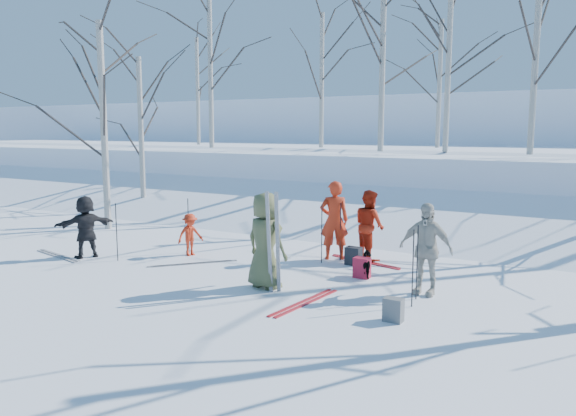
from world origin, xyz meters
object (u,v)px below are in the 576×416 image
Objects in this scene: skier_cream_east at (426,249)px; backpack_red at (362,268)px; backpack_grey at (393,310)px; skier_grey_west at (86,227)px; dog at (368,265)px; skier_red_north at (334,220)px; skier_red_seated at (190,235)px; backpack_dark at (353,256)px; skier_olive_center at (265,241)px; skier_redor_behind at (369,225)px.

skier_cream_east is 1.64m from backpack_red.
backpack_red is 2.62m from backpack_grey.
skier_grey_west is 6.55m from backpack_red.
skier_cream_east is at bearing 121.53° from dog.
skier_red_north is 3.14m from skier_cream_east.
skier_red_seated is at bearing 151.30° from skier_grey_west.
skier_red_seated reaches higher than backpack_dark.
backpack_grey is at bearing -86.64° from skier_red_seated.
skier_red_north is at bearing -81.00° from skier_olive_center.
skier_grey_west is 6.29m from backpack_dark.
dog is at bearing 130.79° from skier_grey_west.
dog is (0.59, -1.47, -0.55)m from skier_redor_behind.
skier_grey_west reaches higher than backpack_dark.
backpack_dark is at bearing 123.27° from backpack_red.
skier_cream_east is at bearing -70.54° from skier_red_seated.
backpack_dark is (-0.69, 0.82, -0.06)m from dog.
skier_olive_center is at bearing -154.50° from skier_cream_east.
backpack_dark reaches higher than backpack_grey.
backpack_dark is (3.74, 1.15, -0.31)m from skier_red_seated.
backpack_grey is 0.95× the size of backpack_dark.
skier_olive_center is 1.08× the size of skier_cream_east.
skier_red_north is 3.46m from skier_red_seated.
skier_redor_behind is 0.89m from backpack_dark.
backpack_red is at bearing 145.55° from skier_redor_behind.
skier_grey_west is 2.37× the size of dog.
backpack_dark is at bearing 123.96° from backpack_grey.
skier_grey_west is 7.83m from backpack_grey.
backpack_dark is (-0.61, 0.93, -0.01)m from backpack_red.
skier_olive_center is 2.96m from skier_cream_east.
skier_olive_center is 1.81× the size of skier_red_seated.
backpack_dark is at bearing -94.76° from skier_olive_center.
skier_olive_center is at bearing 113.77° from skier_redor_behind.
backpack_red is 1.11m from backpack_dark.
skier_red_north reaches higher than dog.
dog is at bearing -63.97° from skier_red_seated.
skier_grey_west is 3.88× the size of backpack_grey.
backpack_red is at bearing 130.10° from skier_grey_west.
backpack_grey is at bearing 178.85° from skier_olive_center.
skier_olive_center is 2.91m from backpack_grey.
skier_olive_center is at bearing -92.54° from skier_red_seated.
skier_cream_east reaches higher than backpack_red.
skier_red_north is 4.58× the size of backpack_dark.
skier_grey_west is 6.65m from dog.
skier_redor_behind is 0.96× the size of skier_cream_east.
skier_red_north is 0.82m from skier_redor_behind.
backpack_red is at bearing -118.46° from skier_olive_center.
skier_cream_east is 4.25× the size of backpack_dark.
skier_red_seated is at bearing 62.59° from skier_redor_behind.
skier_red_north reaches higher than skier_redor_behind.
skier_olive_center reaches higher than backpack_red.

